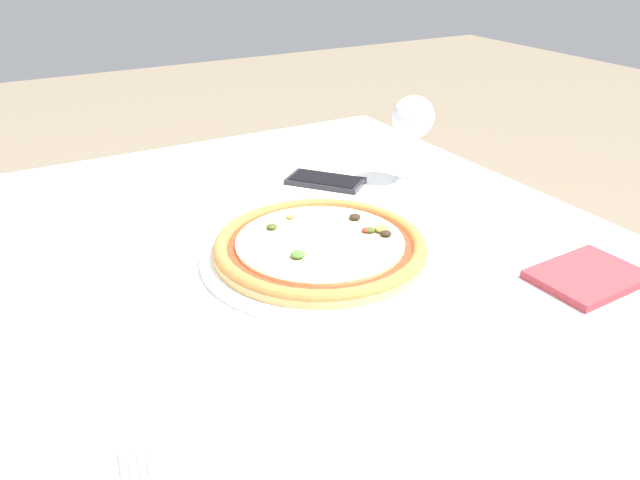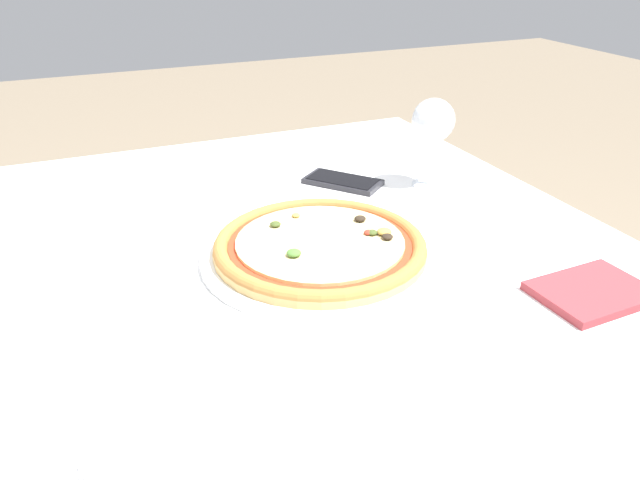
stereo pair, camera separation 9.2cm
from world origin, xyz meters
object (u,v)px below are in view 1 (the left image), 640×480
Objects in this scene: cell_phone at (325,181)px; wine_glass_far_left at (413,119)px; pizza_plate at (320,248)px; dining_table at (246,306)px.

wine_glass_far_left is at bearing -25.34° from cell_phone.
cell_phone is (0.16, 0.25, -0.01)m from pizza_plate.
pizza_plate is 0.30m from cell_phone.
dining_table is 3.29× the size of pizza_plate.
dining_table is 7.01× the size of wine_glass_far_left.
wine_glass_far_left reaches higher than dining_table.
wine_glass_far_left reaches higher than cell_phone.
cell_phone is at bearing 58.46° from pizza_plate.
pizza_plate reaches higher than dining_table.
wine_glass_far_left reaches higher than pizza_plate.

